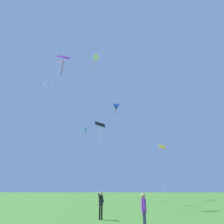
# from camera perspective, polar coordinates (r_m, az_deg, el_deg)

# --- Properties ---
(kite_yellow_diamond) EXTENTS (2.76, 12.38, 11.60)m
(kite_yellow_diamond) POSITION_cam_1_polar(r_m,az_deg,el_deg) (46.28, 14.48, -10.44)
(kite_yellow_diamond) COLOR yellow
(kite_yellow_diamond) RESTS_ON ground_plane
(kite_teal_box) EXTENTS (3.55, 11.17, 16.62)m
(kite_teal_box) POSITION_cam_1_polar(r_m,az_deg,el_deg) (50.68, -7.76, -5.63)
(kite_teal_box) COLOR teal
(kite_teal_box) RESTS_ON ground_plane
(kite_white_distant) EXTENTS (3.16, 7.63, 30.84)m
(kite_white_distant) POSITION_cam_1_polar(r_m,az_deg,el_deg) (45.92, -5.18, 15.79)
(kite_white_distant) COLOR white
(kite_white_distant) RESTS_ON ground_plane
(kite_blue_delta) EXTENTS (4.67, 12.34, 21.71)m
(kite_blue_delta) POSITION_cam_1_polar(r_m,az_deg,el_deg) (46.52, 1.00, 1.99)
(kite_blue_delta) COLOR blue
(kite_blue_delta) RESTS_ON ground_plane
(kite_black_large) EXTENTS (4.77, 6.22, 15.30)m
(kite_black_large) POSITION_cam_1_polar(r_m,az_deg,el_deg) (40.61, -3.51, -4.75)
(kite_black_large) COLOR black
(kite_black_large) RESTS_ON ground_plane
(kite_pink_low) EXTENTS (4.07, 12.10, 26.30)m
(kite_pink_low) POSITION_cam_1_polar(r_m,az_deg,el_deg) (40.40, -16.03, 12.03)
(kite_pink_low) COLOR pink
(kite_pink_low) RESTS_ON ground_plane
(kite_purple_streamer) EXTENTS (2.16, 8.07, 22.18)m
(kite_purple_streamer) POSITION_cam_1_polar(r_m,az_deg,el_deg) (32.46, -14.26, 13.95)
(kite_purple_streamer) COLOR purple
(kite_purple_streamer) RESTS_ON ground_plane
(person_in_blue_jacket) EXTENTS (0.21, 0.49, 1.52)m
(person_in_blue_jacket) POSITION_cam_1_polar(r_m,az_deg,el_deg) (9.29, 9.31, -26.16)
(person_in_blue_jacket) COLOR #2D3351
(person_in_blue_jacket) RESTS_ON ground_plane
(person_with_spool) EXTENTS (0.38, 0.43, 1.55)m
(person_with_spool) POSITION_cam_1_polar(r_m,az_deg,el_deg) (13.23, -3.28, -24.98)
(person_with_spool) COLOR black
(person_with_spool) RESTS_ON ground_plane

